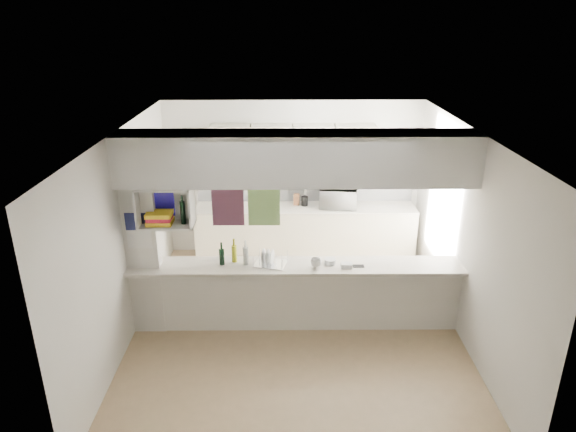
{
  "coord_description": "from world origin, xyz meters",
  "views": [
    {
      "loc": [
        -0.14,
        -5.78,
        3.85
      ],
      "look_at": [
        -0.1,
        0.5,
        1.38
      ],
      "focal_mm": 32.0,
      "sensor_mm": 36.0,
      "label": 1
    }
  ],
  "objects_px": {
    "microwave": "(338,197)",
    "bowl": "(340,186)",
    "dish_rack": "(270,258)",
    "wine_bottles": "(234,255)"
  },
  "relations": [
    {
      "from": "dish_rack",
      "to": "wine_bottles",
      "type": "bearing_deg",
      "value": -168.82
    },
    {
      "from": "microwave",
      "to": "bowl",
      "type": "height_order",
      "value": "bowl"
    },
    {
      "from": "bowl",
      "to": "dish_rack",
      "type": "relative_size",
      "value": 0.53
    },
    {
      "from": "bowl",
      "to": "dish_rack",
      "type": "xyz_separation_m",
      "value": [
        -1.07,
        -2.08,
        -0.28
      ]
    },
    {
      "from": "bowl",
      "to": "wine_bottles",
      "type": "height_order",
      "value": "bowl"
    },
    {
      "from": "microwave",
      "to": "bowl",
      "type": "bearing_deg",
      "value": -120.41
    },
    {
      "from": "wine_bottles",
      "to": "bowl",
      "type": "bearing_deg",
      "value": 53.48
    },
    {
      "from": "bowl",
      "to": "wine_bottles",
      "type": "bearing_deg",
      "value": -126.52
    },
    {
      "from": "bowl",
      "to": "dish_rack",
      "type": "height_order",
      "value": "bowl"
    },
    {
      "from": "microwave",
      "to": "bowl",
      "type": "xyz_separation_m",
      "value": [
        0.02,
        0.02,
        0.19
      ]
    }
  ]
}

